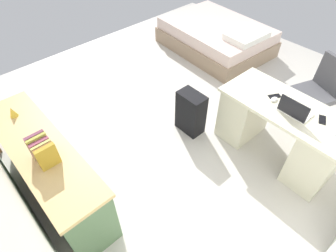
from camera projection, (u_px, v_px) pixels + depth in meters
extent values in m
plane|color=beige|center=(198.00, 115.00, 3.97)|extent=(5.89, 5.89, 0.00)
cube|color=beige|center=(288.00, 108.00, 2.95)|extent=(1.46, 0.70, 0.04)
cube|color=beige|center=(318.00, 157.00, 2.96)|extent=(0.41, 0.60, 0.72)
cube|color=beige|center=(245.00, 111.00, 3.48)|extent=(0.41, 0.60, 0.72)
cylinder|color=black|center=(301.00, 119.00, 3.87)|extent=(0.52, 0.52, 0.04)
cylinder|color=black|center=(306.00, 109.00, 3.73)|extent=(0.06, 0.06, 0.42)
cube|color=#4C4C51|center=(313.00, 95.00, 3.56)|extent=(0.59, 0.59, 0.08)
cube|color=#4C4C51|center=(333.00, 75.00, 3.42)|extent=(0.43, 0.21, 0.44)
cube|color=#4C6B47|center=(51.00, 172.00, 2.82)|extent=(1.76, 0.44, 0.73)
cube|color=tan|center=(38.00, 148.00, 2.54)|extent=(1.80, 0.48, 0.04)
cube|color=#415B3C|center=(94.00, 192.00, 2.83)|extent=(0.67, 0.01, 0.26)
cube|color=#415B3C|center=(58.00, 149.00, 3.25)|extent=(0.67, 0.01, 0.26)
cube|color=gray|center=(215.00, 42.00, 5.20)|extent=(1.99, 1.52, 0.28)
cube|color=beige|center=(216.00, 30.00, 5.03)|extent=(1.92, 1.46, 0.20)
cube|color=white|center=(247.00, 35.00, 4.56)|extent=(0.52, 0.71, 0.10)
cube|color=black|center=(191.00, 113.00, 3.56)|extent=(0.36, 0.22, 0.59)
cube|color=silver|center=(295.00, 112.00, 2.87)|extent=(0.32, 0.23, 0.02)
cube|color=black|center=(293.00, 109.00, 2.75)|extent=(0.31, 0.02, 0.19)
ellipsoid|color=white|center=(274.00, 99.00, 3.01)|extent=(0.06, 0.10, 0.03)
cube|color=black|center=(322.00, 120.00, 2.79)|extent=(0.12, 0.15, 0.01)
cube|color=black|center=(275.00, 96.00, 3.06)|extent=(0.12, 0.15, 0.01)
cube|color=#AB8725|center=(48.00, 157.00, 2.29)|extent=(0.04, 0.17, 0.23)
cube|color=brown|center=(46.00, 155.00, 2.32)|extent=(0.03, 0.17, 0.21)
cube|color=#B8BC5C|center=(44.00, 152.00, 2.34)|extent=(0.03, 0.17, 0.21)
cube|color=#8C3F56|center=(42.00, 150.00, 2.36)|extent=(0.04, 0.17, 0.21)
cube|color=#A3A13F|center=(40.00, 146.00, 2.38)|extent=(0.03, 0.17, 0.23)
cube|color=brown|center=(38.00, 144.00, 2.40)|extent=(0.03, 0.17, 0.23)
cone|color=gold|center=(12.00, 112.00, 2.78)|extent=(0.08, 0.08, 0.11)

